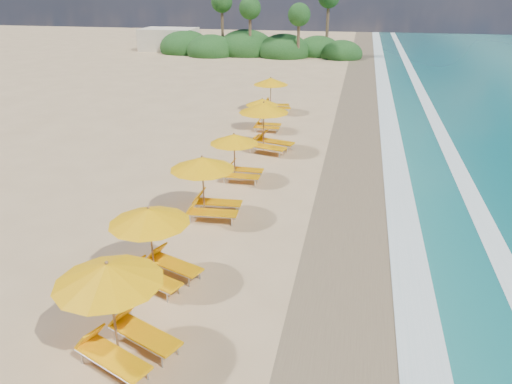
# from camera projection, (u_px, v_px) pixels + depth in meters

# --- Properties ---
(ground) EXTENTS (160.00, 160.00, 0.00)m
(ground) POSITION_uv_depth(u_px,v_px,m) (256.00, 221.00, 18.76)
(ground) COLOR tan
(ground) RESTS_ON ground
(wet_sand) EXTENTS (4.00, 160.00, 0.01)m
(wet_sand) POSITION_uv_depth(u_px,v_px,m) (363.00, 231.00, 18.00)
(wet_sand) COLOR olive
(wet_sand) RESTS_ON ground
(surf_foam) EXTENTS (4.00, 160.00, 0.01)m
(surf_foam) POSITION_uv_depth(u_px,v_px,m) (440.00, 237.00, 17.48)
(surf_foam) COLOR white
(surf_foam) RESTS_ON ground
(station_2) EXTENTS (3.38, 3.34, 2.59)m
(station_2) POSITION_uv_depth(u_px,v_px,m) (118.00, 306.00, 11.43)
(station_2) COLOR olive
(station_2) RESTS_ON ground
(station_3) EXTENTS (3.15, 3.11, 2.44)m
(station_3) POSITION_uv_depth(u_px,v_px,m) (156.00, 241.00, 14.50)
(station_3) COLOR olive
(station_3) RESTS_ON ground
(station_4) EXTENTS (2.79, 2.61, 2.49)m
(station_4) POSITION_uv_depth(u_px,v_px,m) (208.00, 183.00, 18.60)
(station_4) COLOR olive
(station_4) RESTS_ON ground
(station_5) EXTENTS (2.40, 2.21, 2.23)m
(station_5) POSITION_uv_depth(u_px,v_px,m) (238.00, 154.00, 22.21)
(station_5) COLOR olive
(station_5) RESTS_ON ground
(station_6) EXTENTS (3.36, 3.27, 2.69)m
(station_6) POSITION_uv_depth(u_px,v_px,m) (267.00, 124.00, 25.95)
(station_6) COLOR olive
(station_6) RESTS_ON ground
(station_7) EXTENTS (2.21, 2.05, 2.03)m
(station_7) POSITION_uv_depth(u_px,v_px,m) (265.00, 112.00, 29.77)
(station_7) COLOR olive
(station_7) RESTS_ON ground
(station_8) EXTENTS (3.03, 2.94, 2.45)m
(station_8) POSITION_uv_depth(u_px,v_px,m) (273.00, 92.00, 34.03)
(station_8) COLOR olive
(station_8) RESTS_ON ground
(treeline) EXTENTS (25.80, 8.80, 9.74)m
(treeline) POSITION_uv_depth(u_px,v_px,m) (253.00, 47.00, 61.20)
(treeline) COLOR #163D14
(treeline) RESTS_ON ground
(beach_building) EXTENTS (7.00, 5.00, 2.80)m
(beach_building) POSITION_uv_depth(u_px,v_px,m) (169.00, 39.00, 65.57)
(beach_building) COLOR beige
(beach_building) RESTS_ON ground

